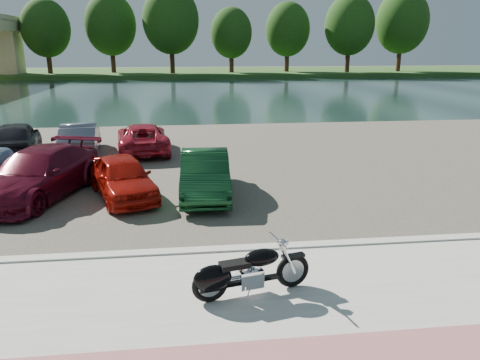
# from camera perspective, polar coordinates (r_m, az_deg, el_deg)

# --- Properties ---
(ground) EXTENTS (200.00, 200.00, 0.00)m
(ground) POSITION_cam_1_polar(r_m,az_deg,el_deg) (9.20, 3.71, -13.94)
(ground) COLOR #595447
(ground) RESTS_ON ground
(promenade) EXTENTS (60.00, 6.00, 0.10)m
(promenade) POSITION_cam_1_polar(r_m,az_deg,el_deg) (8.34, 5.01, -17.04)
(promenade) COLOR #B0AEA6
(promenade) RESTS_ON ground
(kerb) EXTENTS (60.00, 0.30, 0.14)m
(kerb) POSITION_cam_1_polar(r_m,az_deg,el_deg) (10.92, 1.80, -8.42)
(kerb) COLOR #B0AEA6
(kerb) RESTS_ON ground
(parking_lot) EXTENTS (60.00, 18.00, 0.04)m
(parking_lot) POSITION_cam_1_polar(r_m,az_deg,el_deg) (19.43, -2.16, 2.44)
(parking_lot) COLOR #423D35
(parking_lot) RESTS_ON ground
(river) EXTENTS (120.00, 40.00, 0.00)m
(river) POSITION_cam_1_polar(r_m,az_deg,el_deg) (48.07, -5.08, 10.53)
(river) COLOR #1A2F2E
(river) RESTS_ON ground
(far_bank) EXTENTS (120.00, 24.00, 0.60)m
(far_bank) POSITION_cam_1_polar(r_m,az_deg,el_deg) (79.95, -5.89, 12.91)
(far_bank) COLOR #254418
(far_bank) RESTS_ON ground
(far_trees) EXTENTS (70.25, 10.68, 12.52)m
(far_trees) POSITION_cam_1_polar(r_m,az_deg,el_deg) (73.91, -2.39, 18.31)
(far_trees) COLOR #351D13
(far_trees) RESTS_ON far_bank
(motorcycle) EXTENTS (2.30, 0.90, 1.05)m
(motorcycle) POSITION_cam_1_polar(r_m,az_deg,el_deg) (8.78, 0.17, -11.30)
(motorcycle) COLOR black
(motorcycle) RESTS_ON promenade
(car_3) EXTENTS (3.52, 5.56, 1.50)m
(car_3) POSITION_cam_1_polar(r_m,az_deg,el_deg) (15.71, -23.33, 0.71)
(car_3) COLOR #530B1E
(car_3) RESTS_ON parking_lot
(car_4) EXTENTS (2.74, 4.14, 1.31)m
(car_4) POSITION_cam_1_polar(r_m,az_deg,el_deg) (14.84, -14.11, 0.33)
(car_4) COLOR #A5130B
(car_4) RESTS_ON parking_lot
(car_5) EXTENTS (1.62, 4.26, 1.39)m
(car_5) POSITION_cam_1_polar(r_m,az_deg,el_deg) (14.63, -4.29, 0.72)
(car_5) COLOR #103B1C
(car_5) RESTS_ON parking_lot
(car_8) EXTENTS (2.56, 4.63, 1.49)m
(car_8) POSITION_cam_1_polar(r_m,az_deg,el_deg) (22.13, -25.64, 4.57)
(car_8) COLOR black
(car_8) RESTS_ON parking_lot
(car_9) EXTENTS (1.93, 4.31, 1.37)m
(car_9) POSITION_cam_1_polar(r_m,az_deg,el_deg) (21.49, -18.86, 4.84)
(car_9) COLOR slate
(car_9) RESTS_ON parking_lot
(car_10) EXTENTS (2.68, 4.82, 1.27)m
(car_10) POSITION_cam_1_polar(r_m,az_deg,el_deg) (21.15, -11.79, 5.05)
(car_10) COLOR #A41B2E
(car_10) RESTS_ON parking_lot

